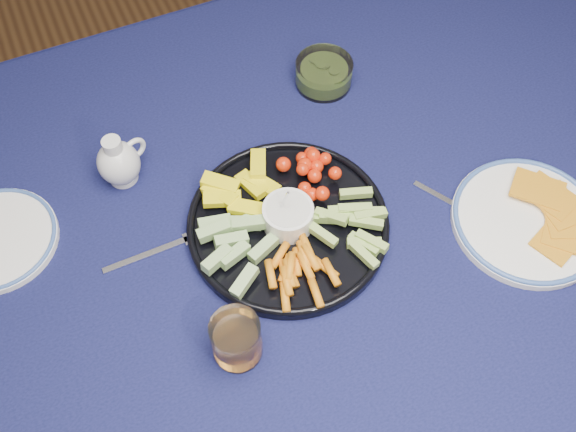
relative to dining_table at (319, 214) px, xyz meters
name	(u,v)px	position (x,y,z in m)	size (l,w,h in m)	color
dining_table	(319,214)	(0.00, 0.00, 0.00)	(1.67, 1.07, 0.75)	#492718
crudite_platter	(287,223)	(-0.09, -0.05, 0.11)	(0.33, 0.33, 0.11)	black
creamer_pitcher	(119,162)	(-0.31, 0.16, 0.13)	(0.09, 0.07, 0.10)	silver
pickle_bowl	(324,74)	(0.11, 0.22, 0.11)	(0.11, 0.11, 0.05)	silver
cheese_plate	(528,219)	(0.28, -0.21, 0.10)	(0.25, 0.25, 0.03)	white
juice_tumbler	(237,341)	(-0.24, -0.22, 0.13)	(0.07, 0.07, 0.09)	silver
fork_left	(164,248)	(-0.29, -0.01, 0.09)	(0.17, 0.02, 0.00)	silver
fork_right	(465,211)	(0.20, -0.15, 0.09)	(0.10, 0.15, 0.00)	silver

